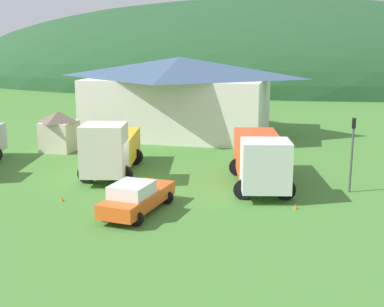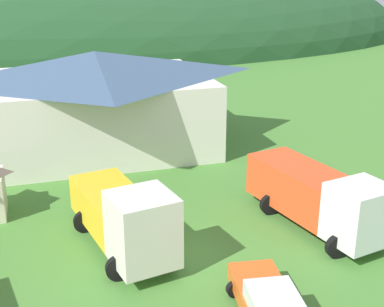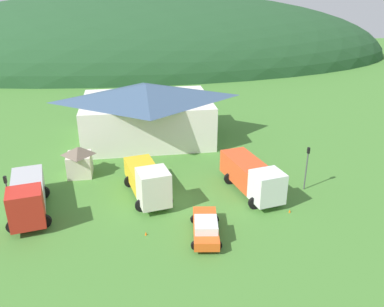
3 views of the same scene
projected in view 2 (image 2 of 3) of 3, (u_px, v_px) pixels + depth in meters
ground_plane at (176, 258)px, 23.20m from camera, size 200.00×200.00×0.00m
forested_hill_backdrop at (63, 43)px, 88.98m from camera, size 127.60×60.00×31.55m
depot_building at (97, 99)px, 36.29m from camera, size 16.29×11.96×6.86m
heavy_rig_striped at (125, 217)px, 23.22m from camera, size 4.18×8.17×3.58m
heavy_rig_white at (319, 196)px, 25.38m from camera, size 4.30×8.47×3.24m
service_pickup_orange at (269, 306)px, 18.61m from camera, size 2.76×5.33×1.66m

